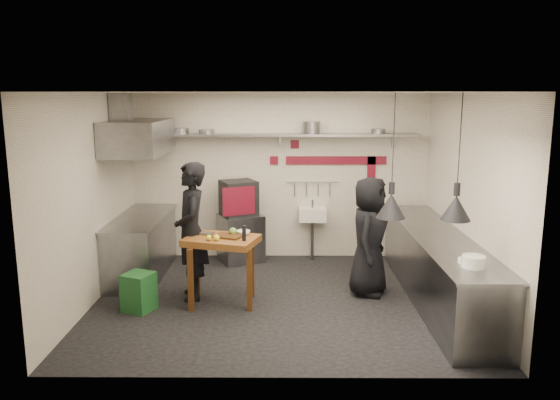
{
  "coord_description": "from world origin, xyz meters",
  "views": [
    {
      "loc": [
        0.05,
        -7.1,
        2.78
      ],
      "look_at": [
        0.01,
        0.3,
        1.34
      ],
      "focal_mm": 35.0,
      "sensor_mm": 36.0,
      "label": 1
    }
  ],
  "objects_px": {
    "oven_stand": "(241,238)",
    "chef_left": "(191,231)",
    "chef_right": "(369,236)",
    "combi_oven": "(239,198)",
    "prep_table": "(222,270)",
    "green_bin": "(139,292)"
  },
  "relations": [
    {
      "from": "oven_stand",
      "to": "combi_oven",
      "type": "xyz_separation_m",
      "value": [
        -0.02,
        -0.03,
        0.69
      ]
    },
    {
      "from": "combi_oven",
      "to": "prep_table",
      "type": "bearing_deg",
      "value": -117.07
    },
    {
      "from": "combi_oven",
      "to": "prep_table",
      "type": "height_order",
      "value": "combi_oven"
    },
    {
      "from": "combi_oven",
      "to": "chef_left",
      "type": "relative_size",
      "value": 0.31
    },
    {
      "from": "oven_stand",
      "to": "combi_oven",
      "type": "relative_size",
      "value": 1.38
    },
    {
      "from": "combi_oven",
      "to": "chef_right",
      "type": "xyz_separation_m",
      "value": [
        1.94,
        -1.5,
        -0.26
      ]
    },
    {
      "from": "chef_left",
      "to": "chef_right",
      "type": "distance_m",
      "value": 2.46
    },
    {
      "from": "green_bin",
      "to": "chef_left",
      "type": "bearing_deg",
      "value": 36.93
    },
    {
      "from": "green_bin",
      "to": "prep_table",
      "type": "relative_size",
      "value": 0.54
    },
    {
      "from": "oven_stand",
      "to": "chef_right",
      "type": "xyz_separation_m",
      "value": [
        1.91,
        -1.53,
        0.43
      ]
    },
    {
      "from": "chef_left",
      "to": "combi_oven",
      "type": "bearing_deg",
      "value": 149.84
    },
    {
      "from": "oven_stand",
      "to": "chef_left",
      "type": "relative_size",
      "value": 0.42
    },
    {
      "from": "combi_oven",
      "to": "chef_right",
      "type": "height_order",
      "value": "chef_right"
    },
    {
      "from": "oven_stand",
      "to": "chef_left",
      "type": "distance_m",
      "value": 1.86
    },
    {
      "from": "combi_oven",
      "to": "chef_left",
      "type": "bearing_deg",
      "value": -131.81
    },
    {
      "from": "oven_stand",
      "to": "prep_table",
      "type": "distance_m",
      "value": 1.92
    },
    {
      "from": "prep_table",
      "to": "chef_left",
      "type": "xyz_separation_m",
      "value": [
        -0.43,
        0.22,
        0.48
      ]
    },
    {
      "from": "combi_oven",
      "to": "prep_table",
      "type": "xyz_separation_m",
      "value": [
        -0.08,
        -1.88,
        -0.63
      ]
    },
    {
      "from": "chef_left",
      "to": "green_bin",
      "type": "bearing_deg",
      "value": -66.12
    },
    {
      "from": "combi_oven",
      "to": "green_bin",
      "type": "height_order",
      "value": "combi_oven"
    },
    {
      "from": "chef_left",
      "to": "prep_table",
      "type": "bearing_deg",
      "value": 50.13
    },
    {
      "from": "oven_stand",
      "to": "chef_right",
      "type": "distance_m",
      "value": 2.49
    }
  ]
}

